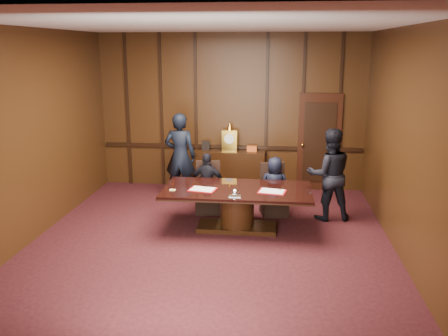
% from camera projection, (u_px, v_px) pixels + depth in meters
% --- Properties ---
extents(room, '(7.00, 7.04, 3.50)m').
position_uv_depth(room, '(214.00, 142.00, 7.49)').
color(room, black).
rests_on(room, ground).
extents(sideboard, '(1.60, 0.45, 1.54)m').
position_uv_depth(sideboard, '(230.00, 169.00, 10.81)').
color(sideboard, black).
rests_on(sideboard, ground).
extents(conference_table, '(2.62, 1.32, 0.76)m').
position_uv_depth(conference_table, '(237.00, 202.00, 8.41)').
color(conference_table, black).
rests_on(conference_table, ground).
extents(folder_left, '(0.51, 0.41, 0.02)m').
position_uv_depth(folder_left, '(203.00, 189.00, 8.27)').
color(folder_left, '#B51015').
rests_on(folder_left, conference_table).
extents(folder_right, '(0.51, 0.41, 0.02)m').
position_uv_depth(folder_right, '(272.00, 191.00, 8.15)').
color(folder_right, '#B51015').
rests_on(folder_right, conference_table).
extents(inkstand, '(0.20, 0.14, 0.12)m').
position_uv_depth(inkstand, '(235.00, 193.00, 7.90)').
color(inkstand, white).
rests_on(inkstand, conference_table).
extents(notepad, '(0.11, 0.08, 0.01)m').
position_uv_depth(notepad, '(172.00, 190.00, 8.24)').
color(notepad, '#FCDB7B').
rests_on(notepad, conference_table).
extents(chair_left, '(0.53, 0.53, 0.99)m').
position_uv_depth(chair_left, '(208.00, 197.00, 9.38)').
color(chair_left, black).
rests_on(chair_left, ground).
extents(chair_right, '(0.58, 0.58, 0.99)m').
position_uv_depth(chair_right, '(274.00, 200.00, 9.23)').
color(chair_right, black).
rests_on(chair_right, ground).
extents(signatory_left, '(0.72, 0.33, 1.21)m').
position_uv_depth(signatory_left, '(207.00, 183.00, 9.22)').
color(signatory_left, black).
rests_on(signatory_left, ground).
extents(signatory_right, '(0.60, 0.42, 1.16)m').
position_uv_depth(signatory_right, '(274.00, 187.00, 9.09)').
color(signatory_right, black).
rests_on(signatory_right, ground).
extents(witness_left, '(0.71, 0.50, 1.85)m').
position_uv_depth(witness_left, '(180.00, 156.00, 10.09)').
color(witness_left, black).
rests_on(witness_left, ground).
extents(witness_right, '(0.93, 0.78, 1.74)m').
position_uv_depth(witness_right, '(329.00, 174.00, 8.85)').
color(witness_right, black).
rests_on(witness_right, ground).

